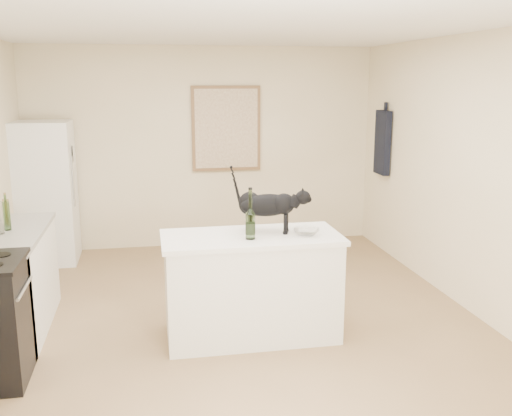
# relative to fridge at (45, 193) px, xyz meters

# --- Properties ---
(floor) EXTENTS (5.50, 5.50, 0.00)m
(floor) POSITION_rel_fridge_xyz_m (1.95, -2.35, -0.85)
(floor) COLOR #90714C
(floor) RESTS_ON ground
(ceiling) EXTENTS (5.50, 5.50, 0.00)m
(ceiling) POSITION_rel_fridge_xyz_m (1.95, -2.35, 1.75)
(ceiling) COLOR white
(ceiling) RESTS_ON ground
(wall_back) EXTENTS (4.50, 0.00, 4.50)m
(wall_back) POSITION_rel_fridge_xyz_m (1.95, 0.40, 0.45)
(wall_back) COLOR beige
(wall_back) RESTS_ON ground
(wall_front) EXTENTS (4.50, 0.00, 4.50)m
(wall_front) POSITION_rel_fridge_xyz_m (1.95, -5.10, 0.45)
(wall_front) COLOR beige
(wall_front) RESTS_ON ground
(wall_right) EXTENTS (0.00, 5.50, 5.50)m
(wall_right) POSITION_rel_fridge_xyz_m (4.20, -2.35, 0.45)
(wall_right) COLOR beige
(wall_right) RESTS_ON ground
(island_base) EXTENTS (1.44, 0.67, 0.86)m
(island_base) POSITION_rel_fridge_xyz_m (2.05, -2.55, -0.42)
(island_base) COLOR white
(island_base) RESTS_ON floor
(island_top) EXTENTS (1.50, 0.70, 0.04)m
(island_top) POSITION_rel_fridge_xyz_m (2.05, -2.55, 0.03)
(island_top) COLOR white
(island_top) RESTS_ON island_base
(left_cabinets) EXTENTS (0.60, 1.40, 0.86)m
(left_cabinets) POSITION_rel_fridge_xyz_m (0.00, -2.05, -0.42)
(left_cabinets) COLOR white
(left_cabinets) RESTS_ON floor
(left_countertop) EXTENTS (0.62, 1.44, 0.04)m
(left_countertop) POSITION_rel_fridge_xyz_m (0.00, -2.05, 0.03)
(left_countertop) COLOR gray
(left_countertop) RESTS_ON left_cabinets
(fridge) EXTENTS (0.68, 0.68, 1.70)m
(fridge) POSITION_rel_fridge_xyz_m (0.00, 0.00, 0.00)
(fridge) COLOR white
(fridge) RESTS_ON floor
(artwork_frame) EXTENTS (0.90, 0.03, 1.10)m
(artwork_frame) POSITION_rel_fridge_xyz_m (2.25, 0.37, 0.70)
(artwork_frame) COLOR brown
(artwork_frame) RESTS_ON wall_back
(artwork_canvas) EXTENTS (0.82, 0.00, 1.02)m
(artwork_canvas) POSITION_rel_fridge_xyz_m (2.25, 0.35, 0.70)
(artwork_canvas) COLOR beige
(artwork_canvas) RESTS_ON wall_back
(hanging_garment) EXTENTS (0.08, 0.34, 0.80)m
(hanging_garment) POSITION_rel_fridge_xyz_m (4.14, -0.30, 0.55)
(hanging_garment) COLOR black
(hanging_garment) RESTS_ON wall_right
(black_cat) EXTENTS (0.63, 0.37, 0.42)m
(black_cat) POSITION_rel_fridge_xyz_m (2.20, -2.48, 0.26)
(black_cat) COLOR black
(black_cat) RESTS_ON island_top
(wine_bottle) EXTENTS (0.10, 0.10, 0.37)m
(wine_bottle) POSITION_rel_fridge_xyz_m (2.02, -2.66, 0.24)
(wine_bottle) COLOR #2F5220
(wine_bottle) RESTS_ON island_top
(glass_bowl) EXTENTS (0.28, 0.28, 0.05)m
(glass_bowl) POSITION_rel_fridge_xyz_m (2.50, -2.63, 0.08)
(glass_bowl) COLOR white
(glass_bowl) RESTS_ON island_top
(fridge_paper) EXTENTS (0.04, 0.14, 0.19)m
(fridge_paper) POSITION_rel_fridge_xyz_m (0.34, 0.02, 0.46)
(fridge_paper) COLOR beige
(fridge_paper) RESTS_ON fridge
(counter_bottle_cluster) EXTENTS (0.12, 0.44, 0.28)m
(counter_bottle_cluster) POSITION_rel_fridge_xyz_m (-0.02, -2.04, 0.18)
(counter_bottle_cluster) COLOR #345D1F
(counter_bottle_cluster) RESTS_ON left_countertop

